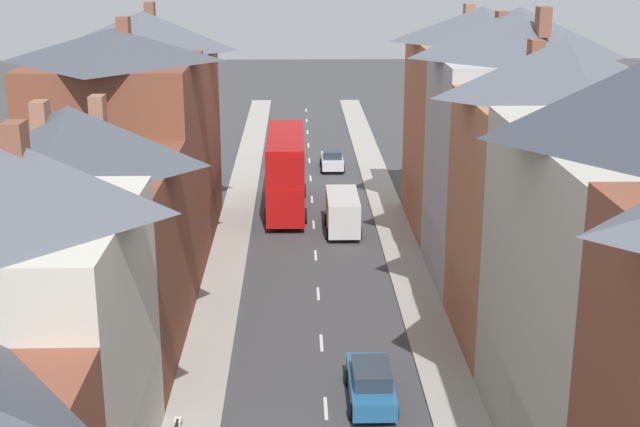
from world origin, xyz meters
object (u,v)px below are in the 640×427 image
object	(u,v)px
double_decker_bus_lead	(286,170)
delivery_van	(343,211)
car_mid_black	(332,159)
car_near_blue	(288,153)
car_parked_right_a	(371,383)

from	to	relation	value
double_decker_bus_lead	delivery_van	distance (m)	6.21
double_decker_bus_lead	car_mid_black	bearing A→B (deg)	72.67
double_decker_bus_lead	car_near_blue	distance (m)	14.09
car_near_blue	car_parked_right_a	xyz separation A→B (m)	(3.60, -40.76, 0.01)
car_near_blue	car_parked_right_a	world-z (taller)	car_parked_right_a
double_decker_bus_lead	car_near_blue	world-z (taller)	double_decker_bus_lead
double_decker_bus_lead	delivery_van	size ratio (longest dim) A/B	2.08
double_decker_bus_lead	delivery_van	xyz separation A→B (m)	(3.61, -4.83, -1.48)
car_parked_right_a	double_decker_bus_lead	bearing A→B (deg)	97.67
car_near_blue	delivery_van	bearing A→B (deg)	-79.15
car_near_blue	double_decker_bus_lead	bearing A→B (deg)	-90.04
double_decker_bus_lead	car_near_blue	xyz separation A→B (m)	(0.01, 13.95, -2.01)
car_near_blue	delivery_van	world-z (taller)	delivery_van
double_decker_bus_lead	car_near_blue	bearing A→B (deg)	89.96
car_near_blue	delivery_van	distance (m)	19.13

